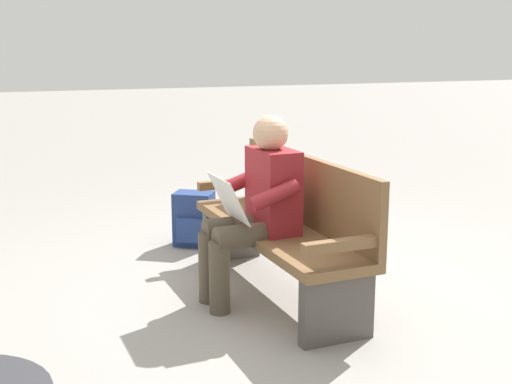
# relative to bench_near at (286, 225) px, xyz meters

# --- Properties ---
(ground_plane) EXTENTS (40.00, 40.00, 0.00)m
(ground_plane) POSITION_rel_bench_near_xyz_m (-0.00, 0.07, -0.46)
(ground_plane) COLOR gray
(bench_near) EXTENTS (1.82, 0.54, 0.90)m
(bench_near) POSITION_rel_bench_near_xyz_m (0.00, 0.00, 0.00)
(bench_near) COLOR brown
(bench_near) RESTS_ON ground
(person_seated) EXTENTS (0.58, 0.58, 1.18)m
(person_seated) POSITION_rel_bench_near_xyz_m (-0.07, 0.23, 0.17)
(person_seated) COLOR maroon
(person_seated) RESTS_ON ground
(backpack) EXTENTS (0.35, 0.37, 0.44)m
(backpack) POSITION_rel_bench_near_xyz_m (1.24, 0.27, -0.24)
(backpack) COLOR navy
(backpack) RESTS_ON ground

